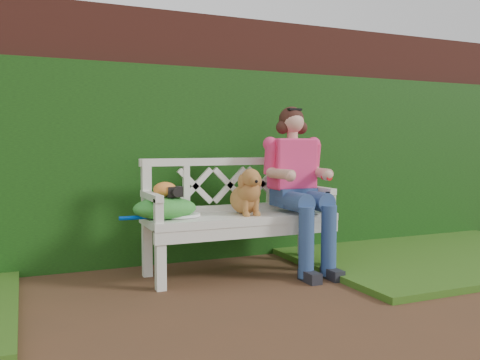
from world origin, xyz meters
name	(u,v)px	position (x,y,z in m)	size (l,w,h in m)	color
ground	(227,325)	(0.00, 0.00, 0.00)	(60.00, 60.00, 0.00)	#4A301F
brick_wall	(149,137)	(0.00, 1.90, 1.10)	(10.00, 0.30, 2.20)	brown
ivy_hedge	(155,165)	(0.00, 1.68, 0.85)	(10.00, 0.18, 1.70)	#1B5412
grass_right	(433,254)	(2.40, 0.90, 0.03)	(2.60, 2.00, 0.05)	#32601D
garden_bench	(240,244)	(0.52, 1.03, 0.24)	(1.58, 0.60, 0.48)	white
seated_woman	(295,191)	(1.01, 1.01, 0.64)	(0.54, 0.73, 1.29)	#E14370
dog	(246,191)	(0.56, 0.99, 0.66)	(0.25, 0.33, 0.37)	brown
tennis_racket	(175,215)	(-0.01, 1.05, 0.50)	(0.64, 0.27, 0.03)	white
green_bag	(165,208)	(-0.09, 1.04, 0.56)	(0.47, 0.37, 0.16)	#259619
camera_item	(174,192)	(-0.02, 1.01, 0.68)	(0.12, 0.09, 0.08)	black
baseball_glove	(165,189)	(-0.08, 1.04, 0.70)	(0.18, 0.13, 0.11)	orange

